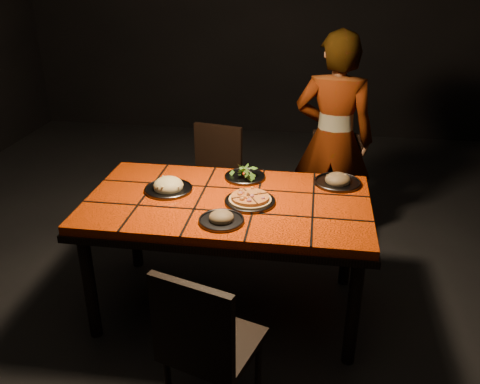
# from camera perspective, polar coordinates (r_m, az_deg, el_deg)

# --- Properties ---
(room_shell) EXTENTS (6.04, 7.04, 3.08)m
(room_shell) POSITION_cam_1_polar(r_m,az_deg,el_deg) (2.64, -1.56, 13.99)
(room_shell) COLOR black
(room_shell) RESTS_ON ground
(dining_table) EXTENTS (1.62, 0.92, 0.75)m
(dining_table) POSITION_cam_1_polar(r_m,az_deg,el_deg) (2.91, -1.37, -2.21)
(dining_table) COLOR #EF4107
(dining_table) RESTS_ON ground
(chair_near) EXTENTS (0.48, 0.48, 0.85)m
(chair_near) POSITION_cam_1_polar(r_m,az_deg,el_deg) (2.30, -4.02, -16.41)
(chair_near) COLOR black
(chair_near) RESTS_ON ground
(chair_far_left) EXTENTS (0.45, 0.45, 0.85)m
(chair_far_left) POSITION_cam_1_polar(r_m,az_deg,el_deg) (3.88, -2.96, 2.01)
(chair_far_left) COLOR black
(chair_far_left) RESTS_ON ground
(chair_far_right) EXTENTS (0.42, 0.42, 0.82)m
(chair_far_right) POSITION_cam_1_polar(r_m,az_deg,el_deg) (3.86, 10.40, 1.22)
(chair_far_right) COLOR black
(chair_far_right) RESTS_ON ground
(diner) EXTENTS (0.61, 0.44, 1.57)m
(diner) POSITION_cam_1_polar(r_m,az_deg,el_deg) (3.77, 10.44, 5.77)
(diner) COLOR brown
(diner) RESTS_ON ground
(plate_pizza) EXTENTS (0.32, 0.32, 0.04)m
(plate_pizza) POSITION_cam_1_polar(r_m,az_deg,el_deg) (2.83, 1.14, -0.90)
(plate_pizza) COLOR #3D3C42
(plate_pizza) RESTS_ON dining_table
(plate_pasta) EXTENTS (0.28, 0.28, 0.09)m
(plate_pasta) POSITION_cam_1_polar(r_m,az_deg,el_deg) (3.00, -8.05, 0.60)
(plate_pasta) COLOR #3D3C42
(plate_pasta) RESTS_ON dining_table
(plate_salad) EXTENTS (0.25, 0.25, 0.07)m
(plate_salad) POSITION_cam_1_polar(r_m,az_deg,el_deg) (3.14, 0.56, 1.99)
(plate_salad) COLOR #3D3C42
(plate_salad) RESTS_ON dining_table
(plate_mushroom_a) EXTENTS (0.24, 0.24, 0.08)m
(plate_mushroom_a) POSITION_cam_1_polar(r_m,az_deg,el_deg) (2.63, -2.11, -2.97)
(plate_mushroom_a) COLOR #3D3C42
(plate_mushroom_a) RESTS_ON dining_table
(plate_mushroom_b) EXTENTS (0.28, 0.28, 0.09)m
(plate_mushroom_b) POSITION_cam_1_polar(r_m,az_deg,el_deg) (3.12, 10.92, 1.32)
(plate_mushroom_b) COLOR #3D3C42
(plate_mushroom_b) RESTS_ON dining_table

